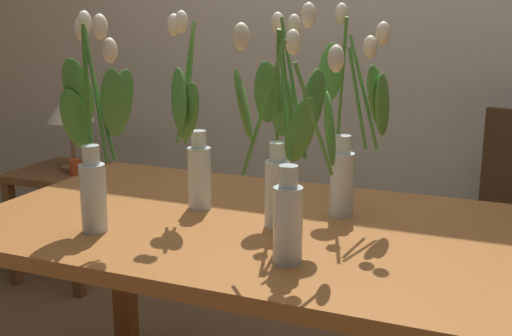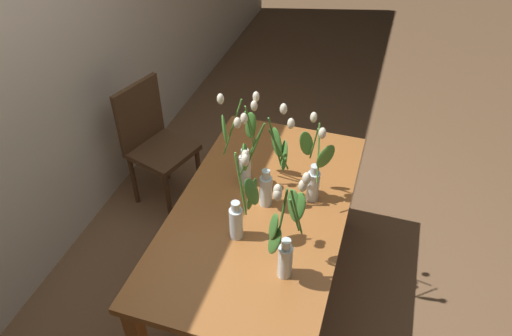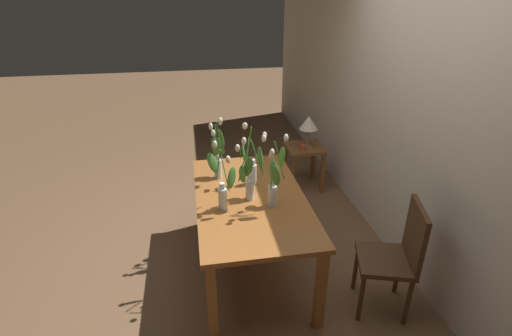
{
  "view_description": "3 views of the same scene",
  "coord_description": "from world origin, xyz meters",
  "px_view_note": "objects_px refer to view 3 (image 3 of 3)",
  "views": [
    {
      "loc": [
        0.63,
        -1.56,
        1.31
      ],
      "look_at": [
        -0.03,
        0.01,
        0.89
      ],
      "focal_mm": 45.43,
      "sensor_mm": 36.0,
      "label": 1
    },
    {
      "loc": [
        -1.78,
        -0.53,
        2.55
      ],
      "look_at": [
        0.1,
        0.06,
        0.93
      ],
      "focal_mm": 34.03,
      "sensor_mm": 36.0,
      "label": 2
    },
    {
      "loc": [
        2.71,
        -0.43,
        2.33
      ],
      "look_at": [
        -0.06,
        0.06,
        0.97
      ],
      "focal_mm": 26.67,
      "sensor_mm": 36.0,
      "label": 3
    }
  ],
  "objects_px": {
    "dining_table": "(250,206)",
    "tulip_vase_3": "(251,174)",
    "table_lamp": "(309,123)",
    "pillar_candle": "(302,147)",
    "tulip_vase_1": "(250,164)",
    "tulip_vase_4": "(222,188)",
    "side_table": "(304,155)",
    "dining_chair": "(397,253)",
    "tulip_vase_2": "(218,154)",
    "tulip_vase_0": "(274,182)"
  },
  "relations": [
    {
      "from": "tulip_vase_0",
      "to": "tulip_vase_1",
      "type": "bearing_deg",
      "value": -163.81
    },
    {
      "from": "tulip_vase_4",
      "to": "tulip_vase_0",
      "type": "bearing_deg",
      "value": 84.44
    },
    {
      "from": "dining_table",
      "to": "tulip_vase_2",
      "type": "xyz_separation_m",
      "value": [
        -0.37,
        -0.23,
        0.33
      ]
    },
    {
      "from": "tulip_vase_2",
      "to": "side_table",
      "type": "bearing_deg",
      "value": 132.47
    },
    {
      "from": "tulip_vase_1",
      "to": "side_table",
      "type": "bearing_deg",
      "value": 143.7
    },
    {
      "from": "side_table",
      "to": "table_lamp",
      "type": "bearing_deg",
      "value": 28.03
    },
    {
      "from": "dining_table",
      "to": "tulip_vase_4",
      "type": "relative_size",
      "value": 2.96
    },
    {
      "from": "tulip_vase_3",
      "to": "tulip_vase_4",
      "type": "bearing_deg",
      "value": -67.54
    },
    {
      "from": "tulip_vase_2",
      "to": "pillar_candle",
      "type": "relative_size",
      "value": 7.54
    },
    {
      "from": "dining_chair",
      "to": "pillar_candle",
      "type": "xyz_separation_m",
      "value": [
        -1.95,
        -0.16,
        0.06
      ]
    },
    {
      "from": "tulip_vase_3",
      "to": "pillar_candle",
      "type": "xyz_separation_m",
      "value": [
        -1.35,
        0.84,
        -0.39
      ]
    },
    {
      "from": "dining_table",
      "to": "pillar_candle",
      "type": "xyz_separation_m",
      "value": [
        -1.3,
        0.84,
        -0.06
      ]
    },
    {
      "from": "pillar_candle",
      "to": "side_table",
      "type": "bearing_deg",
      "value": 151.03
    },
    {
      "from": "tulip_vase_4",
      "to": "pillar_candle",
      "type": "relative_size",
      "value": 7.22
    },
    {
      "from": "side_table",
      "to": "table_lamp",
      "type": "xyz_separation_m",
      "value": [
        0.04,
        0.02,
        0.42
      ]
    },
    {
      "from": "tulip_vase_1",
      "to": "dining_chair",
      "type": "distance_m",
      "value": 1.37
    },
    {
      "from": "tulip_vase_3",
      "to": "tulip_vase_4",
      "type": "xyz_separation_m",
      "value": [
        0.1,
        -0.24,
        -0.05
      ]
    },
    {
      "from": "tulip_vase_4",
      "to": "pillar_candle",
      "type": "bearing_deg",
      "value": 143.38
    },
    {
      "from": "tulip_vase_2",
      "to": "side_table",
      "type": "height_order",
      "value": "tulip_vase_2"
    },
    {
      "from": "dining_table",
      "to": "tulip_vase_4",
      "type": "distance_m",
      "value": 0.4
    },
    {
      "from": "side_table",
      "to": "tulip_vase_1",
      "type": "bearing_deg",
      "value": -36.3
    },
    {
      "from": "tulip_vase_1",
      "to": "table_lamp",
      "type": "relative_size",
      "value": 1.42
    },
    {
      "from": "dining_table",
      "to": "dining_chair",
      "type": "relative_size",
      "value": 1.72
    },
    {
      "from": "side_table",
      "to": "pillar_candle",
      "type": "distance_m",
      "value": 0.2
    },
    {
      "from": "tulip_vase_1",
      "to": "pillar_candle",
      "type": "height_order",
      "value": "tulip_vase_1"
    },
    {
      "from": "tulip_vase_4",
      "to": "pillar_candle",
      "type": "xyz_separation_m",
      "value": [
        -1.45,
        1.08,
        -0.34
      ]
    },
    {
      "from": "tulip_vase_2",
      "to": "table_lamp",
      "type": "relative_size",
      "value": 1.42
    },
    {
      "from": "tulip_vase_4",
      "to": "table_lamp",
      "type": "relative_size",
      "value": 1.36
    },
    {
      "from": "tulip_vase_4",
      "to": "tulip_vase_1",
      "type": "bearing_deg",
      "value": 144.4
    },
    {
      "from": "table_lamp",
      "to": "pillar_candle",
      "type": "relative_size",
      "value": 5.31
    },
    {
      "from": "side_table",
      "to": "pillar_candle",
      "type": "relative_size",
      "value": 7.33
    },
    {
      "from": "dining_chair",
      "to": "tulip_vase_0",
      "type": "bearing_deg",
      "value": -118.7
    },
    {
      "from": "tulip_vase_1",
      "to": "pillar_candle",
      "type": "relative_size",
      "value": 7.54
    },
    {
      "from": "dining_chair",
      "to": "side_table",
      "type": "xyz_separation_m",
      "value": [
        -2.06,
        -0.1,
        -0.09
      ]
    },
    {
      "from": "side_table",
      "to": "tulip_vase_0",
      "type": "bearing_deg",
      "value": -24.86
    },
    {
      "from": "tulip_vase_1",
      "to": "tulip_vase_4",
      "type": "height_order",
      "value": "tulip_vase_1"
    },
    {
      "from": "dining_table",
      "to": "tulip_vase_3",
      "type": "xyz_separation_m",
      "value": [
        0.06,
        -0.0,
        0.32
      ]
    },
    {
      "from": "tulip_vase_4",
      "to": "side_table",
      "type": "relative_size",
      "value": 0.98
    },
    {
      "from": "tulip_vase_1",
      "to": "side_table",
      "type": "relative_size",
      "value": 1.03
    },
    {
      "from": "side_table",
      "to": "tulip_vase_3",
      "type": "bearing_deg",
      "value": -31.57
    },
    {
      "from": "table_lamp",
      "to": "pillar_candle",
      "type": "height_order",
      "value": "table_lamp"
    },
    {
      "from": "pillar_candle",
      "to": "tulip_vase_1",
      "type": "bearing_deg",
      "value": -36.98
    },
    {
      "from": "tulip_vase_0",
      "to": "tulip_vase_2",
      "type": "bearing_deg",
      "value": -145.97
    },
    {
      "from": "tulip_vase_1",
      "to": "tulip_vase_3",
      "type": "distance_m",
      "value": 0.29
    },
    {
      "from": "tulip_vase_3",
      "to": "pillar_candle",
      "type": "distance_m",
      "value": 1.64
    },
    {
      "from": "tulip_vase_1",
      "to": "tulip_vase_4",
      "type": "distance_m",
      "value": 0.47
    },
    {
      "from": "tulip_vase_1",
      "to": "table_lamp",
      "type": "xyz_separation_m",
      "value": [
        -1.14,
        0.88,
        -0.07
      ]
    },
    {
      "from": "tulip_vase_3",
      "to": "dining_table",
      "type": "bearing_deg",
      "value": 179.52
    },
    {
      "from": "tulip_vase_0",
      "to": "dining_chair",
      "type": "xyz_separation_m",
      "value": [
        0.46,
        0.84,
        -0.44
      ]
    },
    {
      "from": "dining_table",
      "to": "tulip_vase_1",
      "type": "bearing_deg",
      "value": 171.67
    }
  ]
}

